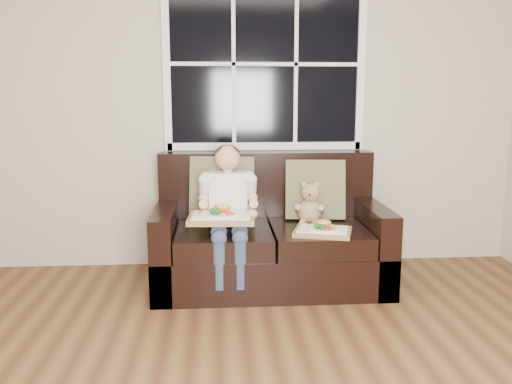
{
  "coord_description": "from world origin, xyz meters",
  "views": [
    {
      "loc": [
        -0.23,
        -1.94,
        1.43
      ],
      "look_at": [
        0.04,
        1.85,
        0.73
      ],
      "focal_mm": 38.0,
      "sensor_mm": 36.0,
      "label": 1
    }
  ],
  "objects": [
    {
      "name": "window_back",
      "position": [
        0.16,
        2.48,
        1.65
      ],
      "size": [
        1.62,
        0.04,
        1.37
      ],
      "color": "black",
      "rests_on": "room_walls"
    },
    {
      "name": "pillow_left",
      "position": [
        -0.2,
        2.17,
        0.7
      ],
      "size": [
        0.52,
        0.29,
        0.51
      ],
      "rotation": [
        -0.21,
        0.0,
        -0.14
      ],
      "color": "olive",
      "rests_on": "loveseat"
    },
    {
      "name": "room_walls",
      "position": [
        0.0,
        0.0,
        1.59
      ],
      "size": [
        4.52,
        5.02,
        2.71
      ],
      "color": "#BCAF9C",
      "rests_on": "ground"
    },
    {
      "name": "teddy_bear",
      "position": [
        0.46,
        2.03,
        0.58
      ],
      "size": [
        0.22,
        0.27,
        0.33
      ],
      "rotation": [
        0.0,
        0.0,
        -0.21
      ],
      "color": "tan",
      "rests_on": "loveseat"
    },
    {
      "name": "loveseat",
      "position": [
        0.16,
        2.02,
        0.31
      ],
      "size": [
        1.7,
        0.92,
        0.96
      ],
      "color": "black",
      "rests_on": "ground"
    },
    {
      "name": "tray_right",
      "position": [
        0.5,
        1.69,
        0.48
      ],
      "size": [
        0.46,
        0.4,
        0.09
      ],
      "rotation": [
        0.0,
        0.0,
        -0.29
      ],
      "color": "#997745",
      "rests_on": "loveseat"
    },
    {
      "name": "child",
      "position": [
        -0.16,
        1.89,
        0.66
      ],
      "size": [
        0.41,
        0.6,
        0.93
      ],
      "color": "silver",
      "rests_on": "loveseat"
    },
    {
      "name": "tray_left",
      "position": [
        -0.21,
        1.74,
        0.58
      ],
      "size": [
        0.48,
        0.38,
        0.1
      ],
      "rotation": [
        0.0,
        0.0,
        -0.06
      ],
      "color": "#997745",
      "rests_on": "child"
    },
    {
      "name": "pillow_right",
      "position": [
        0.52,
        2.17,
        0.68
      ],
      "size": [
        0.48,
        0.25,
        0.47
      ],
      "rotation": [
        -0.21,
        0.0,
        -0.09
      ],
      "color": "olive",
      "rests_on": "loveseat"
    }
  ]
}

